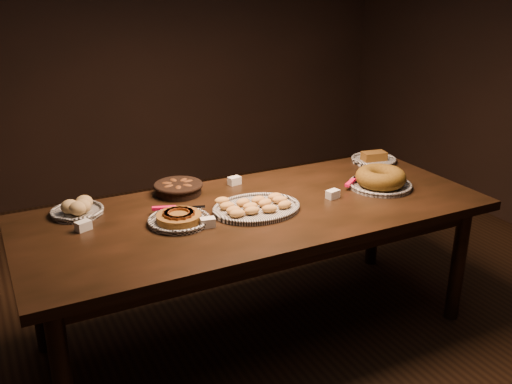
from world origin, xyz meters
name	(u,v)px	position (x,y,z in m)	size (l,w,h in m)	color
ground	(257,331)	(0.00, 0.00, 0.00)	(5.00, 5.00, 0.00)	black
buffet_table	(257,221)	(0.00, 0.00, 0.68)	(2.40, 1.00, 0.75)	black
apple_tart_plate	(179,219)	(-0.42, 0.01, 0.77)	(0.32, 0.33, 0.06)	white
madeleine_platter	(256,207)	(-0.02, -0.02, 0.77)	(0.46, 0.37, 0.05)	black
bundt_cake_plate	(380,180)	(0.76, -0.04, 0.80)	(0.39, 0.38, 0.11)	black
croissant_basket	(178,187)	(-0.29, 0.38, 0.79)	(0.27, 0.27, 0.07)	black
bread_roll_plate	(78,208)	(-0.84, 0.34, 0.78)	(0.26, 0.26, 0.08)	white
loaf_plate	(374,159)	(1.02, 0.35, 0.77)	(0.29, 0.29, 0.07)	black
tent_cards	(255,197)	(0.03, 0.09, 0.77)	(1.80, 0.53, 0.04)	white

